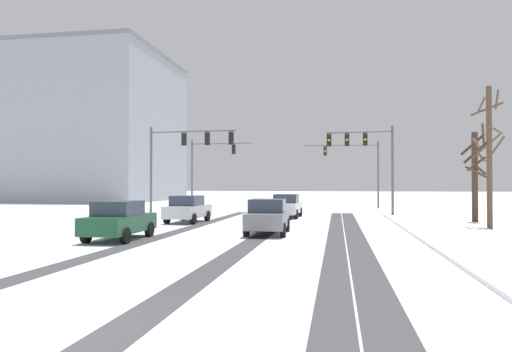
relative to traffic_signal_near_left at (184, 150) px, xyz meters
The scene contains 17 objects.
ground_plane 27.21m from the traffic_signal_near_left, 76.86° to the right, with size 300.00×300.00×0.00m, color white.
wheel_track_left_lane 12.39m from the traffic_signal_near_left, 73.73° to the right, with size 0.85×33.26×0.01m, color #424247.
wheel_track_right_lane 16.70m from the traffic_signal_near_left, 43.26° to the right, with size 0.85×33.26×0.01m, color #424247.
wheel_track_center 16.13m from the traffic_signal_near_left, 45.41° to the right, with size 0.74×33.26×0.01m, color #424247.
wheel_track_oncoming 14.14m from the traffic_signal_near_left, 55.51° to the right, with size 0.86×33.26×0.01m, color #424247.
sidewalk_kerb_right 20.97m from the traffic_signal_near_left, 37.63° to the right, with size 4.00×33.26×0.12m, color white.
traffic_signal_near_left is the anchor object (origin of this frame).
traffic_signal_far_left 10.21m from the traffic_signal_near_left, 95.70° to the left, with size 5.84×0.38×6.50m.
traffic_signal_near_right 13.09m from the traffic_signal_near_left, ahead, with size 4.81×0.58×6.50m.
traffic_signal_far_right 18.95m from the traffic_signal_near_left, 47.87° to the left, with size 7.30×0.57×6.50m.
car_white_lead 8.43m from the traffic_signal_near_left, ahead, with size 1.94×4.15×1.62m.
car_silver_second 6.93m from the traffic_signal_near_left, 69.66° to the right, with size 1.99×4.18×1.62m.
car_grey_third 14.12m from the traffic_signal_near_left, 55.34° to the right, with size 1.94×4.15×1.62m.
car_dark_green_fourth 15.08m from the traffic_signal_near_left, 82.29° to the right, with size 1.90×4.13×1.62m.
bare_tree_sidewalk_mid 19.84m from the traffic_signal_near_left, 21.05° to the right, with size 1.63×1.55×7.30m.
bare_tree_sidewalk_far 19.41m from the traffic_signal_near_left, ahead, with size 1.68×1.73×5.99m.
office_building_far_left_block 41.19m from the traffic_signal_near_left, 133.01° to the left, with size 29.91×22.05×20.52m.
Camera 1 is at (4.78, -6.84, 2.30)m, focal length 33.39 mm.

